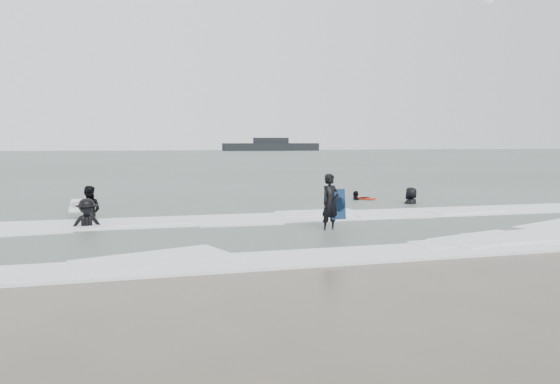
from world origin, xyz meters
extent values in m
plane|color=brown|center=(0.00, 0.00, 0.00)|extent=(320.00, 320.00, 0.00)
plane|color=#47544C|center=(0.00, 80.00, 0.06)|extent=(320.00, 320.00, 0.00)
imported|color=black|center=(1.12, 3.06, 0.00)|extent=(0.79, 0.67, 1.84)
imported|color=black|center=(-6.39, 7.26, 0.00)|extent=(1.00, 0.84, 1.82)
imported|color=black|center=(-6.31, 5.61, 0.00)|extent=(1.31, 0.94, 1.83)
imported|color=black|center=(5.30, 11.12, 0.00)|extent=(0.90, 1.01, 1.64)
imported|color=black|center=(7.08, 9.04, 0.00)|extent=(1.10, 1.10, 1.94)
cube|color=white|center=(0.00, -0.60, 0.03)|extent=(30.03, 2.32, 0.07)
cube|color=white|center=(0.00, 6.00, 0.04)|extent=(30.00, 2.60, 0.09)
cube|color=black|center=(33.46, 146.19, 1.19)|extent=(28.68, 5.12, 2.25)
cube|color=black|center=(33.46, 146.19, 3.13)|extent=(10.24, 3.07, 1.64)
camera|label=1|loc=(-4.60, -12.91, 2.82)|focal=35.00mm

